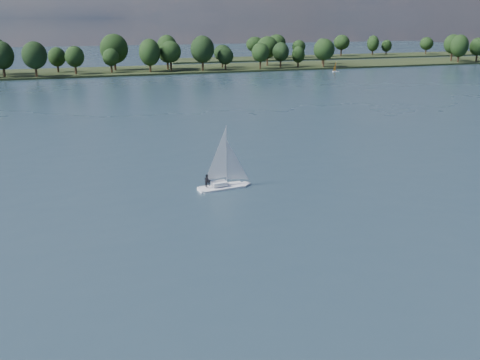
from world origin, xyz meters
name	(u,v)px	position (x,y,z in m)	size (l,w,h in m)	color
ground	(105,118)	(0.00, 100.00, 0.00)	(700.00, 700.00, 0.00)	#233342
far_shore	(75,73)	(0.00, 212.00, 0.00)	(660.00, 40.00, 1.50)	black
far_shore_back	(347,57)	(160.00, 260.00, 0.00)	(220.00, 30.00, 1.40)	black
sailboat	(222,171)	(8.92, 39.48, 2.54)	(7.05, 2.57, 9.08)	white
dinghy_orange	(336,69)	(107.04, 180.63, 1.15)	(3.16, 1.55, 4.86)	silver
treeline	(46,55)	(-10.78, 208.12, 8.16)	(562.41, 74.21, 18.17)	black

